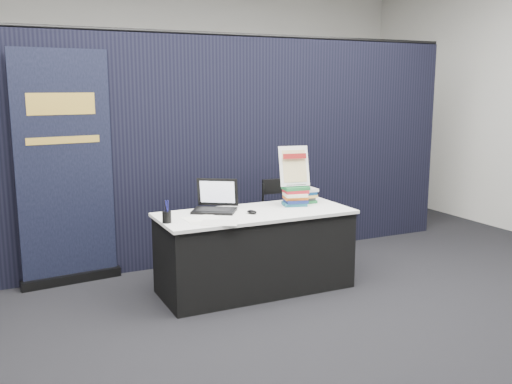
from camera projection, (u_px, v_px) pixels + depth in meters
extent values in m
plane|color=black|center=(283.00, 309.00, 4.89)|extent=(8.00, 8.00, 0.00)
cube|color=beige|center=(151.00, 96.00, 8.12)|extent=(8.00, 0.02, 3.50)
cube|color=black|center=(213.00, 151.00, 6.09)|extent=(6.00, 0.08, 2.40)
cube|color=black|center=(255.00, 252.00, 5.32)|extent=(1.76, 0.71, 0.72)
cube|color=silver|center=(255.00, 213.00, 5.25)|extent=(1.80, 0.75, 0.03)
cube|color=black|center=(214.00, 211.00, 5.23)|extent=(0.47, 0.44, 0.02)
cube|color=black|center=(209.00, 193.00, 5.33)|extent=(0.36, 0.27, 0.27)
cube|color=silver|center=(209.00, 193.00, 5.32)|extent=(0.30, 0.22, 0.21)
ellipsoid|color=black|center=(252.00, 212.00, 5.16)|extent=(0.10, 0.12, 0.03)
cube|color=white|center=(201.00, 218.00, 4.98)|extent=(0.32, 0.24, 0.00)
cube|color=silver|center=(219.00, 223.00, 4.81)|extent=(0.37, 0.34, 0.00)
cube|color=silver|center=(203.00, 221.00, 4.86)|extent=(0.27, 0.20, 0.00)
cylinder|color=black|center=(167.00, 217.00, 4.81)|extent=(0.10, 0.10, 0.10)
cube|color=#1C5B6D|center=(295.00, 204.00, 5.52)|extent=(0.25, 0.21, 0.03)
cube|color=navy|center=(295.00, 201.00, 5.51)|extent=(0.25, 0.21, 0.03)
cube|color=#CE611D|center=(295.00, 197.00, 5.51)|extent=(0.25, 0.21, 0.03)
cube|color=#EBE9C1|center=(295.00, 194.00, 5.50)|extent=(0.25, 0.21, 0.03)
cube|color=#B31C28|center=(295.00, 191.00, 5.50)|extent=(0.25, 0.21, 0.03)
cube|color=#1A6332|center=(295.00, 188.00, 5.49)|extent=(0.25, 0.21, 0.03)
cube|color=#1A6332|center=(305.00, 201.00, 5.64)|extent=(0.20, 0.16, 0.03)
cube|color=#515055|center=(305.00, 199.00, 5.64)|extent=(0.20, 0.16, 0.03)
cube|color=#D7AC56|center=(305.00, 196.00, 5.63)|extent=(0.20, 0.16, 0.03)
cube|color=navy|center=(305.00, 193.00, 5.63)|extent=(0.20, 0.16, 0.03)
cube|color=beige|center=(305.00, 190.00, 5.62)|extent=(0.20, 0.16, 0.03)
cube|color=black|center=(296.00, 185.00, 5.47)|extent=(0.19, 0.05, 0.01)
cylinder|color=black|center=(285.00, 173.00, 5.49)|extent=(0.03, 0.10, 0.28)
cylinder|color=black|center=(299.00, 172.00, 5.56)|extent=(0.03, 0.10, 0.28)
cube|color=silver|center=(294.00, 166.00, 5.48)|extent=(0.31, 0.16, 0.38)
cube|color=#D2BE83|center=(294.00, 166.00, 5.47)|extent=(0.24, 0.13, 0.30)
cube|color=maroon|center=(295.00, 156.00, 5.45)|extent=(0.23, 0.06, 0.05)
cube|color=black|center=(72.00, 278.00, 5.55)|extent=(0.95, 0.19, 0.09)
cube|color=black|center=(65.00, 169.00, 5.37)|extent=(0.89, 0.12, 2.23)
cube|color=gold|center=(61.00, 104.00, 5.24)|extent=(0.61, 0.06, 0.20)
cube|color=gold|center=(64.00, 140.00, 5.30)|extent=(0.67, 0.07, 0.07)
cylinder|color=black|center=(280.00, 253.00, 5.77)|extent=(0.02, 0.02, 0.44)
cylinder|color=black|center=(313.00, 248.00, 5.94)|extent=(0.02, 0.02, 0.44)
cylinder|color=black|center=(263.00, 244.00, 6.12)|extent=(0.02, 0.02, 0.44)
cylinder|color=black|center=(295.00, 239.00, 6.29)|extent=(0.02, 0.02, 0.44)
cube|color=black|center=(288.00, 224.00, 5.99)|extent=(0.44, 0.44, 0.04)
cube|color=black|center=(279.00, 186.00, 6.09)|extent=(0.39, 0.06, 0.16)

